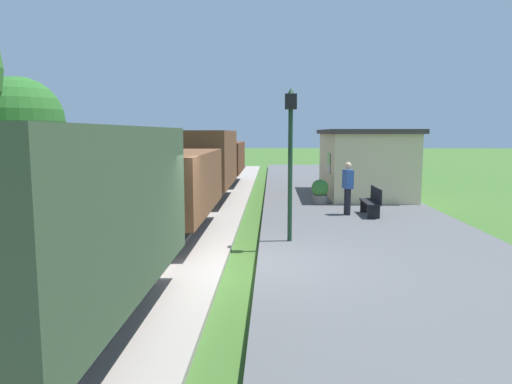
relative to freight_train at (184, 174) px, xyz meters
name	(u,v)px	position (x,y,z in m)	size (l,w,h in m)	color
ground_plane	(247,275)	(2.40, -6.07, -1.55)	(160.00, 160.00, 0.00)	#3D6628
platform_slab	(405,270)	(5.60, -6.07, -1.43)	(6.00, 60.00, 0.25)	#565659
track_ballast	(131,271)	(0.00, -6.07, -1.49)	(3.80, 60.00, 0.12)	#9E9389
rail_near	(166,265)	(0.72, -6.07, -1.36)	(0.07, 60.00, 0.14)	slate
rail_far	(97,264)	(-0.72, -6.07, -1.36)	(0.07, 60.00, 0.14)	slate
freight_train	(184,174)	(0.00, 0.00, 0.00)	(2.50, 26.00, 2.72)	#384C33
station_hut	(364,162)	(6.80, 4.73, 0.10)	(3.50, 5.80, 2.78)	beige
bench_near_hut	(372,201)	(6.12, -0.34, -0.83)	(0.42, 1.50, 0.91)	black
bench_down_platform	(331,173)	(6.12, 10.23, -0.83)	(0.42, 1.50, 0.91)	black
person_waiting	(348,186)	(5.35, -0.22, -0.37)	(0.33, 0.43, 1.71)	black
potted_planter	(320,191)	(4.69, 2.11, -0.83)	(0.64, 0.64, 0.92)	slate
lamp_post_near	(290,137)	(3.34, -4.03, 1.25)	(0.28, 0.28, 3.70)	#193823
tree_trackside_far	(19,122)	(-6.94, 2.75, 1.77)	(3.44, 3.44, 5.05)	#4C3823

